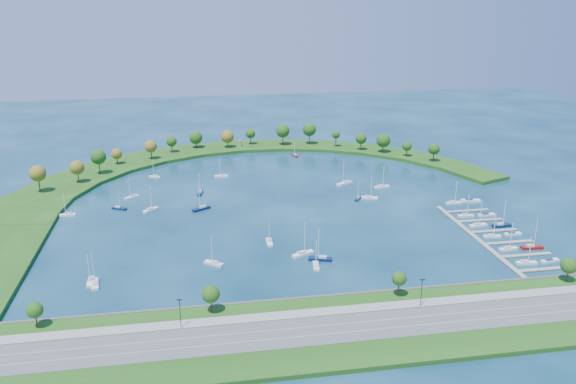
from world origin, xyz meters
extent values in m
plane|color=#06263C|center=(0.00, 0.00, 0.00)|extent=(700.00, 700.00, 0.00)
cube|color=#204913|center=(0.00, -124.00, 0.80)|extent=(420.00, 42.00, 1.60)
cube|color=#474442|center=(0.00, -102.50, 0.90)|extent=(420.00, 1.20, 1.80)
cube|color=#515154|center=(0.00, -124.00, 1.66)|extent=(420.00, 16.00, 0.12)
cube|color=gray|center=(0.00, -113.00, 1.66)|extent=(420.00, 5.00, 0.12)
cube|color=silver|center=(0.00, -126.50, 1.73)|extent=(420.00, 0.15, 0.02)
cube|color=silver|center=(0.00, -121.50, 1.73)|extent=(420.00, 0.15, 0.02)
cylinder|color=#382314|center=(-95.00, -107.00, 4.05)|extent=(0.56, 0.56, 4.90)
sphere|color=#1A4711|center=(-95.00, -107.00, 7.54)|extent=(5.20, 5.20, 5.20)
cylinder|color=#382314|center=(-40.00, -107.00, 4.22)|extent=(0.56, 0.56, 5.25)
sphere|color=#1A4711|center=(-40.00, -107.00, 8.05)|extent=(6.00, 6.00, 6.00)
cylinder|color=#382314|center=(25.00, -107.00, 4.40)|extent=(0.56, 0.56, 5.60)
sphere|color=#1A4711|center=(25.00, -107.00, 8.24)|extent=(5.20, 5.20, 5.20)
cylinder|color=#382314|center=(90.00, -107.00, 4.05)|extent=(0.56, 0.56, 4.90)
sphere|color=#1A4711|center=(90.00, -107.00, 7.70)|extent=(6.00, 6.00, 6.00)
cylinder|color=black|center=(-50.00, -115.00, 6.60)|extent=(0.24, 0.24, 10.00)
cylinder|color=black|center=(30.00, -115.00, 6.60)|extent=(0.24, 0.24, 10.00)
cube|color=#204913|center=(-126.75, 7.81, 1.00)|extent=(43.73, 48.72, 2.00)
cube|color=#204913|center=(-118.83, 37.57, 1.00)|extent=(50.23, 54.30, 2.00)
cube|color=#204913|center=(-104.03, 64.58, 1.00)|extent=(54.07, 56.09, 2.00)
cube|color=#204913|center=(-83.21, 87.27, 1.00)|extent=(55.20, 54.07, 2.00)
cube|color=#204913|center=(-57.57, 104.32, 1.00)|extent=(53.65, 48.47, 2.00)
cube|color=#204913|center=(-28.60, 114.76, 1.00)|extent=(49.62, 39.75, 2.00)
cube|color=#204913|center=(2.03, 117.98, 1.00)|extent=(44.32, 29.96, 2.00)
cube|color=#204913|center=(32.54, 113.79, 1.00)|extent=(49.49, 38.05, 2.00)
cube|color=#204913|center=(61.17, 102.44, 1.00)|extent=(51.13, 44.12, 2.00)
cube|color=#204913|center=(86.25, 84.58, 1.00)|extent=(49.19, 47.96, 2.00)
cube|color=#204913|center=(106.34, 61.24, 1.00)|extent=(43.90, 49.49, 2.00)
cube|color=#204913|center=(120.28, 33.78, 1.00)|extent=(35.67, 48.74, 2.00)
cylinder|color=#382314|center=(-124.74, 33.21, 6.34)|extent=(0.56, 0.56, 8.68)
sphere|color=brown|center=(-124.74, 33.21, 12.41)|extent=(8.64, 8.64, 8.64)
cylinder|color=#382314|center=(-107.25, 47.23, 5.59)|extent=(0.56, 0.56, 7.19)
sphere|color=brown|center=(-107.25, 47.23, 10.77)|extent=(7.88, 7.88, 7.88)
cylinder|color=#382314|center=(-97.72, 62.73, 6.27)|extent=(0.56, 0.56, 8.55)
sphere|color=#1A4711|center=(-97.72, 62.73, 12.34)|extent=(8.93, 8.93, 8.93)
cylinder|color=#382314|center=(-89.75, 82.79, 4.60)|extent=(0.56, 0.56, 5.19)
sphere|color=brown|center=(-89.75, 82.79, 8.53)|extent=(6.67, 6.67, 6.67)
cylinder|color=#382314|center=(-69.33, 91.21, 5.38)|extent=(0.56, 0.56, 6.76)
sphere|color=brown|center=(-69.33, 91.21, 10.33)|extent=(7.83, 7.83, 7.83)
cylinder|color=#382314|center=(-56.64, 106.48, 5.00)|extent=(0.56, 0.56, 6.01)
sphere|color=#1A4711|center=(-56.64, 106.48, 9.39)|extent=(6.89, 6.89, 6.89)
cylinder|color=#382314|center=(-40.38, 116.02, 4.67)|extent=(0.56, 0.56, 5.33)
sphere|color=#1A4711|center=(-40.38, 116.02, 9.13)|extent=(8.97, 8.97, 8.97)
cylinder|color=#382314|center=(-18.83, 113.27, 4.94)|extent=(0.56, 0.56, 5.87)
sphere|color=brown|center=(-18.83, 113.27, 9.64)|extent=(8.83, 8.83, 8.83)
cylinder|color=#382314|center=(-2.13, 119.59, 5.20)|extent=(0.56, 0.56, 6.40)
sphere|color=#1A4711|center=(-2.13, 119.59, 9.75)|extent=(6.76, 6.76, 6.76)
cylinder|color=#382314|center=(19.97, 113.87, 6.06)|extent=(0.56, 0.56, 8.12)
sphere|color=#1A4711|center=(19.97, 113.87, 11.98)|extent=(9.33, 9.33, 9.33)
cylinder|color=#382314|center=(38.79, 113.11, 6.29)|extent=(0.56, 0.56, 8.58)
sphere|color=#1A4711|center=(38.79, 113.11, 12.43)|extent=(9.28, 9.28, 9.28)
cylinder|color=#382314|center=(55.49, 102.81, 5.67)|extent=(0.56, 0.56, 7.35)
sphere|color=#1A4711|center=(55.49, 102.81, 10.44)|extent=(5.48, 5.48, 5.48)
cylinder|color=#382314|center=(70.10, 91.16, 5.21)|extent=(0.56, 0.56, 6.42)
sphere|color=#1A4711|center=(70.10, 91.16, 9.89)|extent=(7.39, 7.39, 7.39)
cylinder|color=#382314|center=(82.87, 82.48, 5.09)|extent=(0.56, 0.56, 6.19)
sphere|color=#1A4711|center=(82.87, 82.48, 10.04)|extent=(9.25, 9.25, 9.25)
cylinder|color=#382314|center=(94.87, 69.90, 4.75)|extent=(0.56, 0.56, 5.50)
sphere|color=#1A4711|center=(94.87, 69.90, 8.75)|extent=(6.22, 6.22, 6.22)
cylinder|color=#382314|center=(107.14, 55.39, 5.28)|extent=(0.56, 0.56, 6.56)
sphere|color=#1A4711|center=(107.14, 55.39, 10.00)|extent=(7.17, 7.17, 7.17)
cylinder|color=gray|center=(-10.06, 115.71, 3.93)|extent=(2.20, 2.20, 3.86)
cylinder|color=gray|center=(-10.06, 115.71, 6.01)|extent=(2.60, 2.60, 0.30)
cube|color=gray|center=(78.00, -61.00, 0.35)|extent=(2.20, 82.00, 0.40)
cube|color=gray|center=(90.10, -94.00, 0.35)|extent=(22.00, 2.00, 0.40)
cylinder|color=#382314|center=(101.00, -94.00, 0.60)|extent=(0.36, 0.36, 1.60)
cube|color=gray|center=(90.10, -80.80, 0.35)|extent=(22.00, 2.00, 0.40)
cylinder|color=#382314|center=(101.00, -80.80, 0.60)|extent=(0.36, 0.36, 1.60)
cube|color=gray|center=(90.10, -67.60, 0.35)|extent=(22.00, 2.00, 0.40)
cylinder|color=#382314|center=(101.00, -67.60, 0.60)|extent=(0.36, 0.36, 1.60)
cube|color=gray|center=(90.10, -54.40, 0.35)|extent=(22.00, 2.00, 0.40)
cylinder|color=#382314|center=(101.00, -54.40, 0.60)|extent=(0.36, 0.36, 1.60)
cube|color=gray|center=(90.10, -41.20, 0.35)|extent=(22.00, 2.00, 0.40)
cylinder|color=#382314|center=(101.00, -41.20, 0.60)|extent=(0.36, 0.36, 1.60)
cube|color=gray|center=(90.10, -28.00, 0.35)|extent=(22.00, 2.00, 0.40)
cylinder|color=#382314|center=(101.00, -28.00, 0.60)|extent=(0.36, 0.36, 1.60)
cube|color=white|center=(-27.21, 50.84, 0.47)|extent=(8.03, 2.72, 0.95)
cube|color=silver|center=(-26.42, 50.79, 1.28)|extent=(2.86, 1.72, 0.66)
cylinder|color=silver|center=(-27.84, 50.88, 6.28)|extent=(0.32, 0.32, 10.67)
cube|color=white|center=(-105.00, -1.11, 0.48)|extent=(8.00, 2.25, 0.96)
cube|color=silver|center=(-104.20, -1.11, 1.30)|extent=(2.80, 1.57, 0.67)
cylinder|color=silver|center=(-105.64, -1.11, 6.36)|extent=(0.32, 0.32, 10.79)
cube|color=white|center=(-83.36, -75.48, 0.49)|extent=(2.51, 8.15, 0.97)
cube|color=silver|center=(-83.38, -74.67, 1.31)|extent=(1.67, 2.88, 0.68)
cylinder|color=silver|center=(-83.34, -76.12, 6.43)|extent=(0.32, 0.32, 10.92)
cube|color=#0A1A3F|center=(-40.55, -3.56, 0.57)|extent=(9.61, 7.17, 1.15)
cube|color=silver|center=(-39.72, -3.08, 1.55)|extent=(3.84, 3.32, 0.80)
cylinder|color=silver|center=(-41.21, -3.95, 7.61)|extent=(0.32, 0.32, 12.92)
cube|color=white|center=(-76.32, 20.85, 0.48)|extent=(7.75, 6.39, 0.95)
cube|color=silver|center=(-75.67, 21.30, 1.28)|extent=(3.16, 2.87, 0.67)
cylinder|color=silver|center=(-76.84, 20.48, 6.30)|extent=(0.32, 0.32, 10.70)
cube|color=maroon|center=(24.23, 90.00, 0.41)|extent=(3.67, 7.02, 0.81)
cube|color=silver|center=(24.41, 89.35, 1.10)|extent=(1.92, 2.64, 0.57)
cylinder|color=silver|center=(24.08, 90.52, 5.38)|extent=(0.32, 0.32, 9.13)
cube|color=white|center=(60.00, 15.34, 0.51)|extent=(8.74, 3.81, 1.01)
cube|color=silver|center=(59.17, 15.19, 1.37)|extent=(3.20, 2.15, 0.71)
cylinder|color=silver|center=(60.67, 15.46, 6.72)|extent=(0.32, 0.32, 11.42)
cube|color=white|center=(-65.25, -0.78, 0.52)|extent=(7.84, 7.81, 1.04)
cube|color=silver|center=(-65.87, -1.39, 1.40)|extent=(3.34, 3.33, 0.73)
cylinder|color=silver|center=(-64.76, -0.29, 6.87)|extent=(0.32, 0.32, 11.67)
cube|color=#0A1A3F|center=(41.25, -1.63, 0.42)|extent=(5.23, 6.93, 0.83)
cube|color=silver|center=(41.60, -1.04, 1.12)|extent=(2.41, 2.78, 0.58)
cylinder|color=silver|center=(40.96, -2.11, 5.50)|extent=(0.32, 0.32, 9.35)
cube|color=#0A1A3F|center=(-40.41, 21.29, 0.49)|extent=(3.41, 8.40, 0.98)
cube|color=silver|center=(-40.29, 22.10, 1.32)|extent=(1.99, 3.05, 0.69)
cylinder|color=silver|center=(-40.50, 20.65, 6.49)|extent=(0.32, 0.32, 11.02)
cube|color=white|center=(-81.56, -77.71, 0.54)|extent=(3.95, 9.34, 1.09)
cube|color=silver|center=(-81.41, -78.60, 1.47)|extent=(2.26, 3.41, 0.76)
cylinder|color=silver|center=(-81.67, -77.00, 7.20)|extent=(0.32, 0.32, 12.22)
cube|color=white|center=(47.57, -1.53, 0.51)|extent=(8.90, 4.74, 1.03)
cube|color=silver|center=(46.75, -1.29, 1.39)|extent=(3.36, 2.46, 0.72)
cylinder|color=silver|center=(48.23, -1.72, 6.82)|extent=(0.32, 0.32, 11.58)
cube|color=#0A1A3F|center=(-80.98, 4.12, 0.47)|extent=(7.85, 5.69, 0.93)
cube|color=silver|center=(-81.66, 4.50, 1.26)|extent=(3.12, 2.66, 0.65)
cylinder|color=silver|center=(-80.44, 3.82, 6.18)|extent=(0.32, 0.32, 10.50)
cube|color=white|center=(-0.68, -64.94, 0.58)|extent=(9.90, 6.68, 1.16)
cube|color=silver|center=(-1.55, -65.36, 1.57)|extent=(3.88, 3.19, 0.81)
cylinder|color=silver|center=(0.01, -64.60, 7.70)|extent=(0.32, 0.32, 13.07)
cube|color=white|center=(40.78, 24.58, 0.60)|extent=(10.12, 7.47, 1.21)
cube|color=silver|center=(41.65, 25.09, 1.63)|extent=(4.04, 3.47, 0.85)
cylinder|color=silver|center=(40.08, 24.18, 8.00)|extent=(0.32, 0.32, 13.58)
cube|color=white|center=(-65.95, 56.58, 0.42)|extent=(7.14, 4.44, 0.83)
cube|color=silver|center=(-65.31, 56.31, 1.12)|extent=(2.76, 2.18, 0.58)
cylinder|color=silver|center=(-66.47, 56.79, 5.51)|extent=(0.32, 0.32, 9.35)
cube|color=white|center=(2.25, -76.53, 0.46)|extent=(3.27, 7.95, 0.93)
cube|color=silver|center=(2.13, -77.30, 1.25)|extent=(1.89, 2.89, 0.65)
cylinder|color=silver|center=(2.34, -75.92, 6.13)|extent=(0.32, 0.32, 10.41)
cube|color=white|center=(-37.41, -67.51, 0.50)|extent=(7.95, 7.02, 1.00)
cube|color=silver|center=(-36.76, -68.03, 1.35)|extent=(3.29, 3.09, 0.70)
cylinder|color=silver|center=(-37.93, -67.09, 6.62)|extent=(0.32, 0.32, 11.24)
cube|color=#0A1A3F|center=(5.26, -70.70, 0.57)|extent=(9.81, 5.21, 1.13)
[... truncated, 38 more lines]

